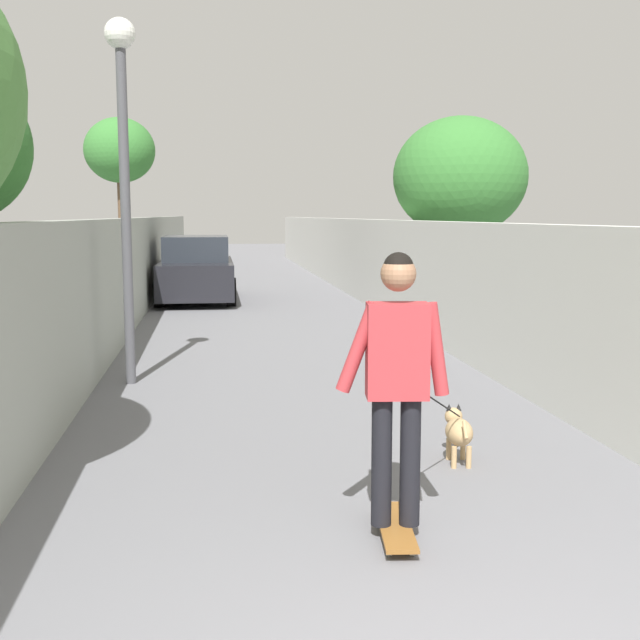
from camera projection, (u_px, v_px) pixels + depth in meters
name	position (u px, v px, depth m)	size (l,w,h in m)	color
ground_plane	(264.00, 313.00, 16.43)	(80.00, 80.00, 0.00)	slate
wall_left	(125.00, 274.00, 13.99)	(48.00, 0.30, 1.98)	#999E93
fence_right	(408.00, 273.00, 14.68)	(48.00, 0.30, 1.94)	silver
tree_left_mid	(120.00, 152.00, 20.41)	(1.82, 1.82, 4.54)	brown
tree_right_distant	(460.00, 177.00, 15.59)	(2.65, 2.65, 3.96)	brown
lamp_post	(123.00, 137.00, 9.22)	(0.36, 0.36, 4.29)	#4C4C51
skateboard	(395.00, 527.00, 5.01)	(0.82, 0.28, 0.08)	brown
person_skateboarder	(397.00, 368.00, 4.87)	(0.26, 0.72, 1.73)	black
dog	(458.00, 430.00, 6.49)	(1.71, 0.99, 1.06)	tan
car_near	(196.00, 271.00, 18.81)	(4.19, 1.80, 1.54)	black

